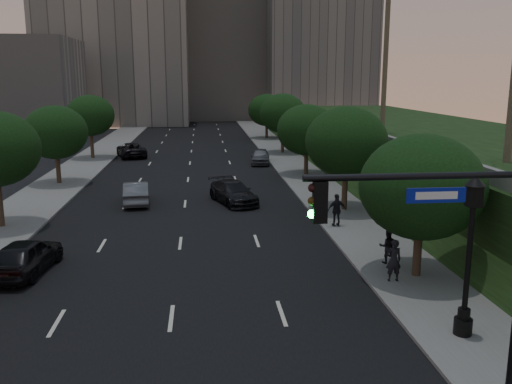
{
  "coord_description": "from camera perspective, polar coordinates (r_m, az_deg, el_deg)",
  "views": [
    {
      "loc": [
        1.22,
        -13.27,
        8.49
      ],
      "look_at": [
        3.53,
        9.63,
        3.6
      ],
      "focal_mm": 38.0,
      "sensor_mm": 36.0,
      "label": 1
    }
  ],
  "objects": [
    {
      "name": "tree_right_a",
      "position": [
        23.56,
        17.04,
        0.53
      ],
      "size": [
        5.2,
        5.2,
        6.24
      ],
      "color": "#38281C",
      "rests_on": "ground"
    },
    {
      "name": "office_block_right",
      "position": [
        112.03,
        6.27,
        16.8
      ],
      "size": [
        20.0,
        22.0,
        36.0
      ],
      "primitive_type": "cube",
      "color": "slate",
      "rests_on": "ground"
    },
    {
      "name": "pedestrian_c",
      "position": [
        31.17,
        8.51,
        -1.9
      ],
      "size": [
        1.12,
        0.54,
        1.86
      ],
      "primitive_type": "imported",
      "rotation": [
        0.0,
        0.0,
        3.22
      ],
      "color": "black",
      "rests_on": "sidewalk_right"
    },
    {
      "name": "tree_left_d",
      "position": [
        59.53,
        -17.06,
        7.7
      ],
      "size": [
        5.0,
        5.0,
        6.71
      ],
      "color": "#38281C",
      "rests_on": "ground"
    },
    {
      "name": "office_block_filler",
      "position": [
        87.62,
        -24.24,
        9.99
      ],
      "size": [
        18.0,
        16.0,
        14.0
      ],
      "primitive_type": "cube",
      "color": "#AAA69C",
      "rests_on": "ground"
    },
    {
      "name": "office_block_mid",
      "position": [
        115.46,
        -3.49,
        14.21
      ],
      "size": [
        22.0,
        18.0,
        26.0
      ],
      "primitive_type": "cube",
      "color": "#AAA69C",
      "rests_on": "ground"
    },
    {
      "name": "tree_right_d",
      "position": [
        61.08,
        2.84,
        8.25
      ],
      "size": [
        5.2,
        5.2,
        6.74
      ],
      "color": "#38281C",
      "rests_on": "ground"
    },
    {
      "name": "pedestrian_a",
      "position": [
        23.35,
        14.28,
        -6.98
      ],
      "size": [
        0.66,
        0.44,
        1.8
      ],
      "primitive_type": "imported",
      "rotation": [
        0.0,
        0.0,
        3.16
      ],
      "color": "black",
      "rests_on": "sidewalk_right"
    },
    {
      "name": "sidewalk_left",
      "position": [
        45.55,
        -20.23,
        0.6
      ],
      "size": [
        4.5,
        140.0,
        0.15
      ],
      "primitive_type": "cube",
      "color": "slate",
      "rests_on": "ground"
    },
    {
      "name": "office_block_left",
      "position": [
        106.63,
        -14.5,
        15.67
      ],
      "size": [
        26.0,
        20.0,
        32.0
      ],
      "primitive_type": "cube",
      "color": "gray",
      "rests_on": "ground"
    },
    {
      "name": "sedan_near_left",
      "position": [
        25.97,
        -23.09,
        -6.23
      ],
      "size": [
        2.46,
        4.9,
        1.6
      ],
      "primitive_type": "imported",
      "rotation": [
        0.0,
        0.0,
        3.02
      ],
      "color": "black",
      "rests_on": "ground"
    },
    {
      "name": "sedan_mid_left",
      "position": [
        37.81,
        -12.51,
        -0.07
      ],
      "size": [
        2.13,
        4.84,
        1.55
      ],
      "primitive_type": "imported",
      "rotation": [
        0.0,
        0.0,
        3.25
      ],
      "color": "#55585D",
      "rests_on": "ground"
    },
    {
      "name": "tree_right_c",
      "position": [
        47.37,
        5.36,
        6.53
      ],
      "size": [
        5.2,
        5.2,
        6.24
      ],
      "color": "#38281C",
      "rests_on": "ground"
    },
    {
      "name": "sedan_near_right",
      "position": [
        37.12,
        -2.42,
        -0.05
      ],
      "size": [
        3.64,
        5.6,
        1.51
      ],
      "primitive_type": "imported",
      "rotation": [
        0.0,
        0.0,
        0.32
      ],
      "color": "black",
      "rests_on": "ground"
    },
    {
      "name": "parapet_wall",
      "position": [
        43.26,
        10.83,
        6.29
      ],
      "size": [
        0.35,
        90.0,
        0.7
      ],
      "primitive_type": "cube",
      "color": "slate",
      "rests_on": "embankment"
    },
    {
      "name": "street_lamp",
      "position": [
        18.87,
        21.44,
        -6.95
      ],
      "size": [
        0.64,
        0.64,
        5.62
      ],
      "color": "black",
      "rests_on": "ground"
    },
    {
      "name": "embankment",
      "position": [
        46.67,
        20.79,
        3.22
      ],
      "size": [
        18.0,
        90.0,
        4.0
      ],
      "primitive_type": "cube",
      "color": "black",
      "rests_on": "ground"
    },
    {
      "name": "traffic_signal_mast",
      "position": [
        14.16,
        22.36,
        -8.85
      ],
      "size": [
        5.68,
        0.56,
        7.0
      ],
      "color": "black",
      "rests_on": "ground"
    },
    {
      "name": "tree_left_c",
      "position": [
        45.95,
        -20.36,
        5.9
      ],
      "size": [
        5.0,
        5.0,
        6.34
      ],
      "color": "#38281C",
      "rests_on": "ground"
    },
    {
      "name": "sedan_far_left",
      "position": [
        60.23,
        -13.0,
        4.34
      ],
      "size": [
        4.06,
        6.2,
        1.59
      ],
      "primitive_type": "imported",
      "rotation": [
        0.0,
        0.0,
        3.41
      ],
      "color": "black",
      "rests_on": "ground"
    },
    {
      "name": "tree_right_e",
      "position": [
        75.95,
        1.13,
        8.62
      ],
      "size": [
        5.2,
        5.2,
        6.24
      ],
      "color": "#38281C",
      "rests_on": "ground"
    },
    {
      "name": "sedan_far_right",
      "position": [
        53.99,
        0.45,
        3.78
      ],
      "size": [
        2.3,
        4.7,
        1.54
      ],
      "primitive_type": "imported",
      "rotation": [
        0.0,
        0.0,
        -0.11
      ],
      "color": "#57595F",
      "rests_on": "ground"
    },
    {
      "name": "sidewalk_right",
      "position": [
        45.0,
        5.93,
        1.15
      ],
      "size": [
        4.5,
        140.0,
        0.15
      ],
      "primitive_type": "cube",
      "color": "slate",
      "rests_on": "ground"
    },
    {
      "name": "tree_right_b",
      "position": [
        34.72,
        9.49,
        5.26
      ],
      "size": [
        5.2,
        5.2,
        6.74
      ],
      "color": "#38281C",
      "rests_on": "ground"
    },
    {
      "name": "road_surface",
      "position": [
        44.11,
        -7.23,
        0.81
      ],
      "size": [
        16.0,
        140.0,
        0.02
      ],
      "primitive_type": "cube",
      "color": "black",
      "rests_on": "ground"
    },
    {
      "name": "pedestrian_b",
      "position": [
        25.54,
        13.67,
        -5.57
      ],
      "size": [
        0.84,
        0.7,
        1.57
      ],
      "primitive_type": "imported",
      "rotation": [
        0.0,
        0.0,
        3.0
      ],
      "color": "black",
      "rests_on": "sidewalk_right"
    }
  ]
}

